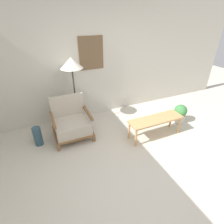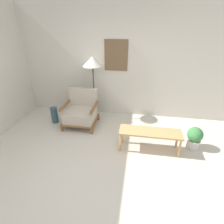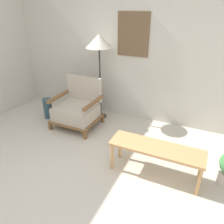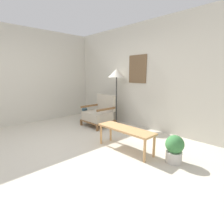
{
  "view_description": "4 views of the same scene",
  "coord_description": "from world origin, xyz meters",
  "px_view_note": "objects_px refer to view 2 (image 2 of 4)",
  "views": [
    {
      "loc": [
        -1.3,
        -1.54,
        2.34
      ],
      "look_at": [
        -0.03,
        1.32,
        0.55
      ],
      "focal_mm": 28.0,
      "sensor_mm": 36.0,
      "label": 1
    },
    {
      "loc": [
        0.5,
        -1.94,
        2.28
      ],
      "look_at": [
        -0.03,
        1.32,
        0.55
      ],
      "focal_mm": 28.0,
      "sensor_mm": 36.0,
      "label": 2
    },
    {
      "loc": [
        1.2,
        -1.36,
        2.01
      ],
      "look_at": [
        -0.03,
        1.32,
        0.55
      ],
      "focal_mm": 35.0,
      "sensor_mm": 36.0,
      "label": 3
    },
    {
      "loc": [
        2.85,
        -1.45,
        1.4
      ],
      "look_at": [
        -0.03,
        1.32,
        0.55
      ],
      "focal_mm": 28.0,
      "sensor_mm": 36.0,
      "label": 4
    }
  ],
  "objects_px": {
    "armchair": "(81,112)",
    "coffee_table": "(150,134)",
    "floor_lamp": "(93,64)",
    "vase": "(55,115)",
    "potted_plant": "(194,137)"
  },
  "relations": [
    {
      "from": "vase",
      "to": "armchair",
      "type": "bearing_deg",
      "value": 0.11
    },
    {
      "from": "floor_lamp",
      "to": "coffee_table",
      "type": "xyz_separation_m",
      "value": [
        1.38,
        -1.16,
        -1.02
      ]
    },
    {
      "from": "floor_lamp",
      "to": "potted_plant",
      "type": "xyz_separation_m",
      "value": [
        2.26,
        -0.95,
        -1.16
      ]
    },
    {
      "from": "floor_lamp",
      "to": "potted_plant",
      "type": "bearing_deg",
      "value": -22.83
    },
    {
      "from": "vase",
      "to": "coffee_table",
      "type": "bearing_deg",
      "value": -16.87
    },
    {
      "from": "floor_lamp",
      "to": "vase",
      "type": "bearing_deg",
      "value": -153.26
    },
    {
      "from": "floor_lamp",
      "to": "vase",
      "type": "xyz_separation_m",
      "value": [
        -0.92,
        -0.46,
        -1.2
      ]
    },
    {
      "from": "floor_lamp",
      "to": "armchair",
      "type": "bearing_deg",
      "value": -116.28
    },
    {
      "from": "armchair",
      "to": "potted_plant",
      "type": "relative_size",
      "value": 1.85
    },
    {
      "from": "floor_lamp",
      "to": "potted_plant",
      "type": "distance_m",
      "value": 2.71
    },
    {
      "from": "coffee_table",
      "to": "potted_plant",
      "type": "xyz_separation_m",
      "value": [
        0.88,
        0.21,
        -0.13
      ]
    },
    {
      "from": "floor_lamp",
      "to": "potted_plant",
      "type": "height_order",
      "value": "floor_lamp"
    },
    {
      "from": "armchair",
      "to": "vase",
      "type": "height_order",
      "value": "armchair"
    },
    {
      "from": "armchair",
      "to": "coffee_table",
      "type": "relative_size",
      "value": 0.73
    },
    {
      "from": "coffee_table",
      "to": "armchair",
      "type": "bearing_deg",
      "value": 156.55
    }
  ]
}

